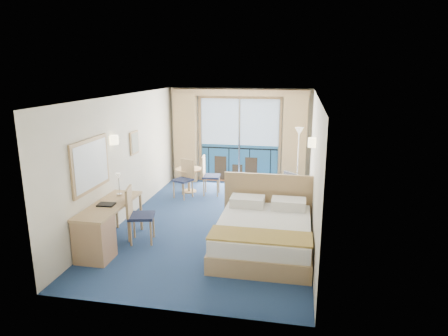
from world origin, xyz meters
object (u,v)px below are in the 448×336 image
at_px(desk, 98,233).
at_px(round_table, 189,174).
at_px(armchair, 283,187).
at_px(bed, 264,233).
at_px(nightstand, 300,208).
at_px(desk_chair, 136,212).
at_px(table_chair_a, 208,173).
at_px(floor_lamp, 299,144).
at_px(table_chair_b, 185,176).

bearing_deg(desk, round_table, 82.61).
bearing_deg(armchair, bed, 42.21).
bearing_deg(nightstand, round_table, 151.83).
relative_size(bed, desk_chair, 2.04).
relative_size(desk, table_chair_a, 1.70).
bearing_deg(table_chair_a, round_table, 71.12).
bearing_deg(bed, nightstand, 68.12).
height_order(desk_chair, table_chair_a, desk_chair).
xyz_separation_m(floor_lamp, desk_chair, (-2.94, -3.72, -0.72)).
distance_m(nightstand, table_chair_b, 3.14).
bearing_deg(table_chair_a, desk, 158.79).
distance_m(armchair, desk, 4.85).
distance_m(nightstand, desk_chair, 3.49).
bearing_deg(nightstand, desk_chair, -150.88).
bearing_deg(round_table, desk, -97.39).
height_order(armchair, floor_lamp, floor_lamp).
height_order(nightstand, armchair, armchair).
bearing_deg(desk, bed, 16.57).
height_order(bed, round_table, bed).
distance_m(armchair, floor_lamp, 1.23).
height_order(bed, table_chair_b, bed).
height_order(bed, desk, bed).
distance_m(floor_lamp, table_chair_a, 2.48).
relative_size(armchair, table_chair_a, 0.72).
relative_size(table_chair_a, table_chair_b, 1.06).
xyz_separation_m(nightstand, table_chair_b, (-2.91, 1.14, 0.26)).
relative_size(desk_chair, table_chair_b, 1.12).
bearing_deg(floor_lamp, bed, -98.47).
relative_size(bed, floor_lamp, 1.26).
distance_m(table_chair_a, table_chair_b, 0.61).
xyz_separation_m(nightstand, floor_lamp, (-0.09, 2.03, 1.04)).
xyz_separation_m(desk_chair, table_chair_b, (0.12, 2.83, -0.06)).
bearing_deg(table_chair_a, table_chair_b, 114.22).
relative_size(floor_lamp, desk_chair, 1.62).
bearing_deg(armchair, desk_chair, 5.78).
height_order(desk_chair, table_chair_b, desk_chair).
bearing_deg(table_chair_a, desk_chair, 162.58).
xyz_separation_m(desk, round_table, (0.52, 3.98, 0.03)).
bearing_deg(floor_lamp, table_chair_a, -165.72).
distance_m(floor_lamp, round_table, 3.00).
xyz_separation_m(armchair, desk, (-3.03, -3.78, 0.12)).
bearing_deg(floor_lamp, round_table, -170.95).
xyz_separation_m(desk, table_chair_a, (1.07, 3.85, 0.13)).
relative_size(armchair, round_table, 1.04).
distance_m(nightstand, armchair, 1.44).
relative_size(nightstand, armchair, 0.78).
distance_m(floor_lamp, desk_chair, 4.79).
xyz_separation_m(nightstand, desk_chair, (-3.03, -1.69, 0.32)).
xyz_separation_m(round_table, table_chair_b, (0.02, -0.44, 0.06)).
bearing_deg(bed, round_table, 126.34).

